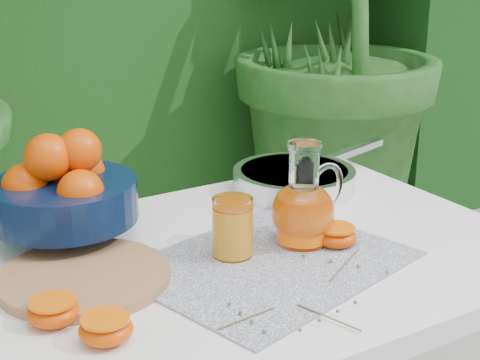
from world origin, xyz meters
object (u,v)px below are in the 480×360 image
fruit_bowl (63,191)px  saute_pan (295,178)px  cutting_board (84,277)px  juice_pitcher (304,208)px  white_table (246,295)px

fruit_bowl → saute_pan: 0.52m
cutting_board → juice_pitcher: juice_pitcher is taller
saute_pan → cutting_board: bearing=-161.6°
juice_pitcher → saute_pan: (0.15, 0.24, -0.04)m
juice_pitcher → saute_pan: bearing=57.3°
cutting_board → fruit_bowl: fruit_bowl is taller
fruit_bowl → juice_pitcher: fruit_bowl is taller
saute_pan → white_table: bearing=-139.9°
cutting_board → juice_pitcher: bearing=-8.8°
cutting_board → fruit_bowl: 0.20m
white_table → juice_pitcher: size_ratio=5.36×
white_table → fruit_bowl: (-0.25, 0.22, 0.18)m
white_table → cutting_board: size_ratio=3.61×
cutting_board → saute_pan: saute_pan is taller
fruit_bowl → saute_pan: size_ratio=0.62×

